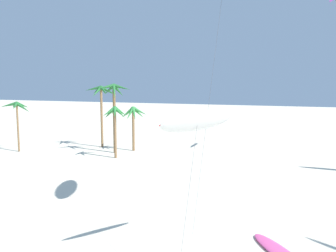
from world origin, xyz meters
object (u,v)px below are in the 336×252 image
at_px(palm_tree_0, 17,109).
at_px(flying_kite_4, 198,121).
at_px(palm_tree_1, 102,96).
at_px(palm_tree_4, 133,115).
at_px(palm_tree_3, 115,116).
at_px(palm_tree_2, 114,99).

height_order(palm_tree_0, flying_kite_4, flying_kite_4).
xyz_separation_m(palm_tree_1, palm_tree_4, (6.02, -1.33, -2.85)).
distance_m(palm_tree_1, flying_kite_4, 40.00).
xyz_separation_m(palm_tree_1, palm_tree_3, (5.66, -7.02, -2.39)).
relative_size(palm_tree_0, palm_tree_1, 0.77).
distance_m(palm_tree_1, palm_tree_2, 5.46).
bearing_deg(palm_tree_2, palm_tree_0, -166.04).
height_order(palm_tree_1, palm_tree_2, palm_tree_2).
distance_m(palm_tree_0, palm_tree_4, 17.51).
xyz_separation_m(palm_tree_2, palm_tree_3, (1.66, -3.32, -2.19)).
distance_m(palm_tree_0, flying_kite_4, 42.22).
bearing_deg(palm_tree_1, palm_tree_4, -12.43).
relative_size(palm_tree_0, palm_tree_3, 1.05).
bearing_deg(palm_tree_3, palm_tree_2, 116.54).
relative_size(palm_tree_4, flying_kite_4, 0.72).
bearing_deg(palm_tree_2, palm_tree_4, 49.71).
bearing_deg(flying_kite_4, palm_tree_0, 143.45).
relative_size(palm_tree_3, flying_kite_4, 0.76).
xyz_separation_m(palm_tree_2, flying_kite_4, (19.45, -28.70, 0.57)).
bearing_deg(palm_tree_3, palm_tree_1, 128.88).
distance_m(palm_tree_4, flying_kite_4, 35.78).
bearing_deg(palm_tree_0, palm_tree_3, 0.96).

